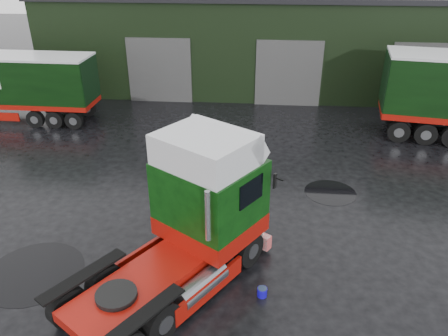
# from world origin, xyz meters

# --- Properties ---
(ground) EXTENTS (100.00, 100.00, 0.00)m
(ground) POSITION_xyz_m (0.00, 0.00, 0.00)
(ground) COLOR black
(warehouse) EXTENTS (32.40, 12.40, 6.30)m
(warehouse) POSITION_xyz_m (2.00, 20.00, 3.16)
(warehouse) COLOR black
(warehouse) RESTS_ON ground
(hero_tractor) EXTENTS (6.51, 7.63, 4.44)m
(hero_tractor) POSITION_xyz_m (-2.12, -3.00, 2.22)
(hero_tractor) COLOR black
(hero_tractor) RESTS_ON ground
(wash_bucket) EXTENTS (0.32, 0.32, 0.27)m
(wash_bucket) POSITION_xyz_m (0.68, -2.98, 0.14)
(wash_bucket) COLOR #1308B7
(wash_bucket) RESTS_ON ground
(tree_back_b) EXTENTS (4.40, 4.40, 7.50)m
(tree_back_b) POSITION_xyz_m (10.00, 30.00, 3.75)
(tree_back_b) COLOR black
(tree_back_b) RESTS_ON ground
(puddle_0) EXTENTS (3.03, 3.03, 0.01)m
(puddle_0) POSITION_xyz_m (-3.07, -3.45, 0.00)
(puddle_0) COLOR black
(puddle_0) RESTS_ON ground
(puddle_1) EXTENTS (2.11, 2.11, 0.01)m
(puddle_1) POSITION_xyz_m (3.41, 3.18, 0.00)
(puddle_1) COLOR black
(puddle_1) RESTS_ON ground
(puddle_2) EXTENTS (3.06, 3.06, 0.01)m
(puddle_2) POSITION_xyz_m (-6.42, -2.61, 0.00)
(puddle_2) COLOR black
(puddle_2) RESTS_ON ground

